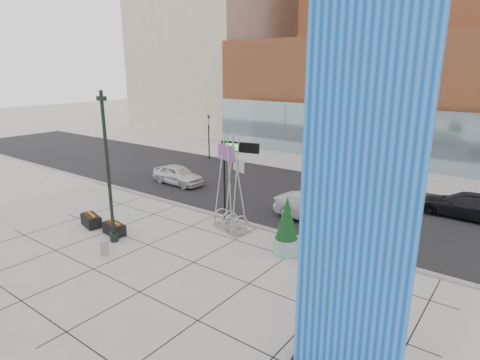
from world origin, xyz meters
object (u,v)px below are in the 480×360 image
Objects in this scene: car_white_west at (178,175)px; lamp_post at (109,183)px; concrete_bollard at (104,248)px; overhead_street_sign at (235,154)px; public_art_sculpture at (231,205)px; car_silver_mid at (318,209)px; blue_pylon at (361,212)px.

lamp_post is at bearing -150.92° from car_white_west.
concrete_bollard is 0.15× the size of overhead_street_sign.
lamp_post is 3.03m from concrete_bollard.
public_art_sculpture is 4.85m from car_silver_mid.
overhead_street_sign is at bearing 132.99° from blue_pylon.
car_silver_mid is (7.00, 8.12, -2.17)m from lamp_post.
lamp_post reaches higher than car_silver_mid.
blue_pylon reaches higher than overhead_street_sign.
lamp_post is at bearing 127.26° from concrete_bollard.
car_silver_mid is (-5.69, 9.77, -3.99)m from blue_pylon.
blue_pylon is at bearing -119.85° from car_white_west.
concrete_bollard is (-11.78, 0.46, -4.46)m from blue_pylon.
car_silver_mid is (3.65, 2.64, -3.04)m from overhead_street_sign.
overhead_street_sign reaches higher than car_white_west.
blue_pylon is 2.01× the size of car_silver_mid.
car_silver_mid is at bearing 110.56° from blue_pylon.
concrete_bollard is at bearing -121.39° from overhead_street_sign.
blue_pylon is 11.59m from public_art_sculpture.
blue_pylon reaches higher than lamp_post.
lamp_post reaches higher than concrete_bollard.
overhead_street_sign is 5.44m from car_silver_mid.
car_silver_mid is at bearing -92.69° from car_white_west.
overhead_street_sign is (-0.28, 0.80, 2.53)m from public_art_sculpture.
car_white_west is (-17.35, 10.67, -4.10)m from blue_pylon.
public_art_sculpture is at bearing -115.92° from car_white_west.
concrete_bollard is 0.17× the size of car_white_west.
car_silver_mid is (3.38, 3.44, -0.51)m from public_art_sculpture.
overhead_street_sign is 0.91× the size of car_silver_mid.
car_white_west is at bearing 117.33° from lamp_post.
lamp_post is 1.62× the size of overhead_street_sign.
car_white_west is at bearing 138.75° from blue_pylon.
lamp_post is 6.48m from overhead_street_sign.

